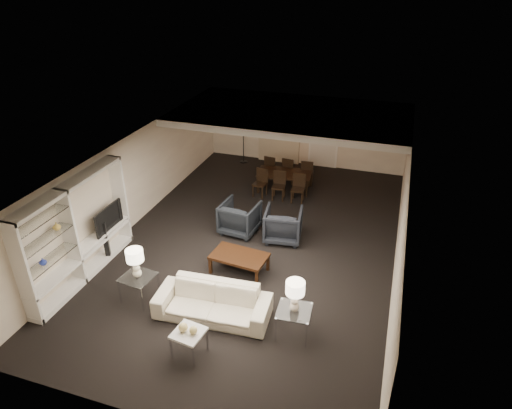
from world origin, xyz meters
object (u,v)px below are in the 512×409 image
at_px(table_lamp_right, 295,296).
at_px(dining_table, 284,182).
at_px(chair_nl, 260,183).
at_px(chair_fm, 289,170).
at_px(floor_speaker, 106,241).
at_px(chair_fl, 272,167).
at_px(armchair_left, 240,218).
at_px(vase_amber, 57,226).
at_px(sofa, 213,302).
at_px(side_table_right, 294,322).
at_px(side_table_left, 139,288).
at_px(coffee_table, 239,263).
at_px(television, 105,217).
at_px(vase_blue, 43,262).
at_px(table_lamp_left, 136,263).
at_px(armchair_right, 283,225).
at_px(floor_lamp, 243,137).
at_px(marble_table, 189,343).
at_px(chair_nr, 298,189).
at_px(chair_fr, 307,172).
at_px(chair_nm, 279,186).
at_px(pendant_light, 301,131).

distance_m(table_lamp_right, dining_table, 6.43).
bearing_deg(chair_nl, chair_fm, 73.09).
height_order(floor_speaker, chair_fl, floor_speaker).
xyz_separation_m(armchair_left, vase_amber, (-2.74, -3.50, 1.21)).
xyz_separation_m(sofa, side_table_right, (1.70, 0.00, -0.04)).
relative_size(side_table_left, chair_fm, 0.73).
xyz_separation_m(sofa, coffee_table, (0.00, 1.60, -0.11)).
distance_m(table_lamp_right, floor_speaker, 5.07).
bearing_deg(chair_fl, television, 72.61).
xyz_separation_m(armchair_left, vase_blue, (-2.74, -4.07, 0.70)).
bearing_deg(armchair_left, table_lamp_left, 77.31).
distance_m(vase_blue, dining_table, 7.66).
height_order(table_lamp_left, chair_nl, table_lamp_left).
xyz_separation_m(armchair_left, dining_table, (0.47, 2.83, -0.14)).
height_order(armchair_right, table_lamp_right, table_lamp_right).
relative_size(dining_table, floor_lamp, 0.88).
xyz_separation_m(table_lamp_right, vase_blue, (-5.04, -0.77, 0.21)).
bearing_deg(coffee_table, sofa, -90.00).
xyz_separation_m(side_table_right, chair_fl, (-2.43, 6.78, 0.14)).
distance_m(vase_blue, floor_lamp, 8.78).
xyz_separation_m(side_table_left, floor_speaker, (-1.53, 1.08, 0.22)).
bearing_deg(marble_table, chair_nl, 96.32).
xyz_separation_m(table_lamp_left, chair_nl, (0.97, 5.48, -0.50)).
height_order(armchair_left, vase_amber, vase_amber).
relative_size(table_lamp_left, dining_table, 0.40).
relative_size(table_lamp_left, vase_amber, 3.84).
distance_m(floor_speaker, chair_nr, 5.75).
xyz_separation_m(sofa, chair_nl, (-0.73, 5.48, 0.10)).
xyz_separation_m(vase_blue, floor_lamp, (1.21, 8.70, -0.19)).
height_order(floor_speaker, chair_nr, floor_speaker).
relative_size(chair_fl, chair_fr, 1.00).
xyz_separation_m(side_table_left, television, (-1.61, 1.30, 0.74)).
xyz_separation_m(television, dining_table, (3.18, 4.83, -0.75)).
xyz_separation_m(sofa, floor_lamp, (-2.13, 7.93, 0.61)).
distance_m(table_lamp_left, table_lamp_right, 3.40).
bearing_deg(chair_nm, chair_fl, 108.99).
bearing_deg(side_table_left, sofa, 0.00).
xyz_separation_m(pendant_light, chair_fr, (0.20, 0.32, -1.48)).
distance_m(side_table_right, chair_fl, 7.20).
height_order(chair_nm, chair_nr, same).
height_order(armchair_right, chair_nm, chair_nm).
distance_m(vase_blue, vase_amber, 0.76).
distance_m(coffee_table, floor_speaker, 3.29).
xyz_separation_m(chair_nl, floor_lamp, (-1.40, 2.45, 0.51)).
relative_size(table_lamp_right, vase_amber, 3.84).
relative_size(coffee_table, television, 1.25).
bearing_deg(armchair_right, dining_table, -83.25).
relative_size(side_table_left, floor_speaker, 0.62).
relative_size(coffee_table, chair_nl, 1.47).
height_order(table_lamp_left, chair_fr, table_lamp_left).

